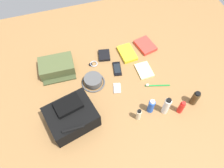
% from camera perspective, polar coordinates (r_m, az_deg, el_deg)
% --- Properties ---
extents(ground_plane, '(2.64, 2.02, 0.02)m').
position_cam_1_polar(ground_plane, '(1.65, -0.00, -0.97)').
color(ground_plane, olive).
rests_on(ground_plane, ground).
extents(backpack, '(0.36, 0.32, 0.17)m').
position_cam_1_polar(backpack, '(1.47, -10.50, -8.24)').
color(backpack, black).
rests_on(backpack, ground_plane).
extents(toiletry_pouch, '(0.27, 0.22, 0.09)m').
position_cam_1_polar(toiletry_pouch, '(1.75, -14.15, 4.37)').
color(toiletry_pouch, '#47512D').
rests_on(toiletry_pouch, ground_plane).
extents(bucket_hat, '(0.18, 0.18, 0.06)m').
position_cam_1_polar(bucket_hat, '(1.64, -4.91, 0.81)').
color(bucket_hat, '#4B4B4B').
rests_on(bucket_hat, ground_plane).
extents(cologne_bottle, '(0.05, 0.05, 0.13)m').
position_cam_1_polar(cologne_bottle, '(1.63, 20.76, -3.45)').
color(cologne_bottle, '#473319').
rests_on(cologne_bottle, ground_plane).
extents(sunscreen_spray, '(0.04, 0.04, 0.12)m').
position_cam_1_polar(sunscreen_spray, '(1.57, 17.55, -5.79)').
color(sunscreen_spray, red).
rests_on(sunscreen_spray, ground_plane).
extents(toothpaste_tube, '(0.04, 0.04, 0.17)m').
position_cam_1_polar(toothpaste_tube, '(1.52, 13.94, -5.57)').
color(toothpaste_tube, white).
rests_on(toothpaste_tube, ground_plane).
extents(deodorant_spray, '(0.04, 0.04, 0.13)m').
position_cam_1_polar(deodorant_spray, '(1.51, 10.12, -5.66)').
color(deodorant_spray, blue).
rests_on(deodorant_spray, ground_plane).
extents(lotion_bottle, '(0.03, 0.03, 0.11)m').
position_cam_1_polar(lotion_bottle, '(1.48, 6.93, -7.91)').
color(lotion_bottle, beige).
rests_on(lotion_bottle, ground_plane).
extents(paperback_novel, '(0.16, 0.20, 0.03)m').
position_cam_1_polar(paperback_novel, '(1.90, 8.64, 9.83)').
color(paperback_novel, red).
rests_on(paperback_novel, ground_plane).
extents(travel_guidebook, '(0.13, 0.19, 0.03)m').
position_cam_1_polar(travel_guidebook, '(1.82, 3.95, 7.95)').
color(travel_guidebook, yellow).
rests_on(travel_guidebook, ground_plane).
extents(cell_phone, '(0.08, 0.14, 0.01)m').
position_cam_1_polar(cell_phone, '(1.73, 1.33, 3.98)').
color(cell_phone, black).
rests_on(cell_phone, ground_plane).
extents(media_player, '(0.07, 0.09, 0.01)m').
position_cam_1_polar(media_player, '(1.63, 1.33, -1.05)').
color(media_player, '#B7B7BC').
rests_on(media_player, ground_plane).
extents(wristwatch, '(0.07, 0.06, 0.01)m').
position_cam_1_polar(wristwatch, '(1.76, -4.87, 5.21)').
color(wristwatch, '#99999E').
rests_on(wristwatch, ground_plane).
extents(toothbrush, '(0.18, 0.06, 0.02)m').
position_cam_1_polar(toothbrush, '(1.67, 11.40, -0.35)').
color(toothbrush, '#198C33').
rests_on(toothbrush, ground_plane).
extents(wallet, '(0.11, 0.12, 0.02)m').
position_cam_1_polar(wallet, '(1.81, -2.03, 7.45)').
color(wallet, black).
rests_on(wallet, ground_plane).
extents(notepad, '(0.11, 0.15, 0.02)m').
position_cam_1_polar(notepad, '(1.74, 8.35, 3.52)').
color(notepad, beige).
rests_on(notepad, ground_plane).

